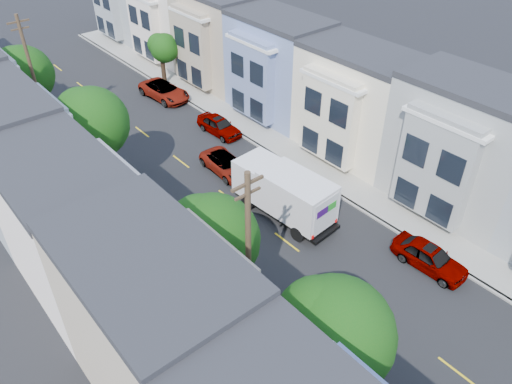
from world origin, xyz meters
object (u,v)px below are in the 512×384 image
at_px(utility_pole_near, 249,264).
at_px(parked_right_d, 164,91).
at_px(lead_sedan, 227,165).
at_px(parked_right_b, 430,257).
at_px(fedex_truck, 284,192).
at_px(utility_pole_far, 34,80).
at_px(tree_e, 23,75).
at_px(tree_d, 91,124).
at_px(tree_far_r, 164,49).
at_px(parked_right_c, 219,125).
at_px(parked_left_d, 183,233).
at_px(tree_c, 212,241).
at_px(parked_left_c, 276,319).
at_px(tree_b, 333,336).

bearing_deg(utility_pole_near, parked_right_d, 66.91).
bearing_deg(lead_sedan, parked_right_b, -77.17).
xyz_separation_m(utility_pole_near, fedex_truck, (7.99, 6.17, -3.25)).
bearing_deg(fedex_truck, utility_pole_far, 107.83).
bearing_deg(lead_sedan, tree_e, 118.54).
xyz_separation_m(tree_d, utility_pole_far, (0.00, 10.13, -0.44)).
bearing_deg(tree_far_r, fedex_truck, -102.81).
xyz_separation_m(utility_pole_far, fedex_truck, (7.99, -19.83, -3.25)).
height_order(tree_d, parked_right_c, tree_d).
distance_m(tree_e, lead_sedan, 18.59).
height_order(utility_pole_near, utility_pole_far, same).
distance_m(tree_d, parked_left_d, 9.22).
height_order(tree_c, tree_far_r, tree_c).
bearing_deg(tree_e, utility_pole_near, -90.00).
relative_size(tree_d, parked_left_c, 1.71).
bearing_deg(parked_right_c, tree_c, -130.17).
bearing_deg(lead_sedan, parked_left_c, -115.66).
relative_size(fedex_truck, parked_right_c, 1.54).
relative_size(utility_pole_far, lead_sedan, 2.11).
bearing_deg(tree_d, tree_b, -90.00).
height_order(utility_pole_far, fedex_truck, utility_pole_far).
bearing_deg(utility_pole_far, tree_d, -90.01).
xyz_separation_m(tree_e, tree_far_r, (13.19, 0.19, -1.05)).
height_order(tree_b, utility_pole_near, utility_pole_near).
distance_m(parked_left_c, parked_right_c, 20.54).
xyz_separation_m(tree_b, parked_right_b, (11.20, 2.25, -4.45)).
height_order(tree_d, parked_left_d, tree_d).
bearing_deg(tree_e, fedex_truck, -70.57).
distance_m(fedex_truck, parked_left_c, 9.41).
distance_m(tree_c, parked_right_d, 26.22).
relative_size(tree_d, utility_pole_near, 0.80).
height_order(utility_pole_near, parked_right_b, utility_pole_near).
relative_size(tree_b, utility_pole_near, 0.76).
bearing_deg(parked_left_c, parked_right_b, -15.62).
distance_m(fedex_truck, parked_right_d, 20.38).
height_order(tree_e, parked_right_d, tree_e).
distance_m(tree_b, tree_far_r, 36.66).
distance_m(tree_far_r, parked_right_d, 4.41).
xyz_separation_m(tree_c, parked_left_c, (1.40, -3.29, -3.87)).
distance_m(utility_pole_far, parked_left_d, 18.43).
distance_m(parked_right_c, parked_right_d, 8.64).
bearing_deg(utility_pole_far, tree_far_r, 12.95).
bearing_deg(tree_far_r, parked_right_b, -93.57).
height_order(utility_pole_near, parked_right_d, utility_pole_near).
height_order(fedex_truck, lead_sedan, fedex_truck).
height_order(tree_c, utility_pole_near, utility_pole_near).
xyz_separation_m(tree_far_r, parked_right_b, (-1.99, -31.92, -2.79)).
bearing_deg(tree_e, parked_left_d, -86.12).
height_order(tree_e, fedex_truck, tree_e).
xyz_separation_m(utility_pole_far, parked_left_c, (1.40, -26.42, -4.45)).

